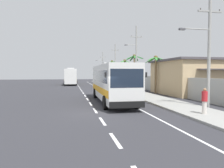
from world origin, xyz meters
TOP-DOWN VIEW (x-y plane):
  - ground_plane at (0.00, 0.00)m, footprint 160.00×160.00m
  - sidewalk_kerb at (6.80, 10.00)m, footprint 3.20×90.00m
  - lane_markings at (1.99, 14.70)m, footprint 3.50×71.00m
  - boundary_wall at (10.60, 14.00)m, footprint 0.24×60.00m
  - coach_bus_foreground at (2.09, 4.82)m, footprint 3.03×11.44m
  - coach_bus_far_lane at (-1.53, 36.09)m, footprint 3.07×11.94m
  - motorcycle_beside_bus at (4.20, 14.02)m, footprint 0.56×1.96m
  - pedestrian_near_kerb at (5.89, 14.66)m, footprint 0.36×0.36m
  - pedestrian_midwalk at (6.56, -2.71)m, footprint 0.36×0.36m
  - utility_pole_nearest at (8.59, -0.11)m, footprint 3.54×0.24m
  - utility_pole_mid at (8.27, 16.71)m, footprint 2.84×0.24m
  - utility_pole_far at (8.67, 33.53)m, footprint 1.87×0.24m
  - utility_pole_distant at (8.28, 50.35)m, footprint 3.15×0.24m
  - palm_nearest at (8.59, 24.73)m, footprint 2.79×2.59m
  - palm_second at (9.52, 12.02)m, footprint 2.96×3.07m
  - palm_third at (8.42, 36.18)m, footprint 2.68×2.61m
  - palm_fourth at (9.63, 21.89)m, footprint 3.65×3.54m
  - roadside_building at (15.28, 10.18)m, footprint 11.49×9.94m

SIDE VIEW (x-z plane):
  - ground_plane at x=0.00m, z-range 0.00..0.00m
  - lane_markings at x=1.99m, z-range 0.00..0.01m
  - sidewalk_kerb at x=6.80m, z-range 0.00..0.14m
  - motorcycle_beside_bus at x=4.20m, z-range -0.16..1.50m
  - pedestrian_midwalk at x=6.56m, z-range 0.17..1.81m
  - pedestrian_near_kerb at x=5.89m, z-range 0.19..1.99m
  - boundary_wall at x=10.60m, z-range 0.00..2.26m
  - coach_bus_foreground at x=2.09m, z-range 0.08..3.80m
  - coach_bus_far_lane at x=-1.53m, z-range 0.08..3.99m
  - roadside_building at x=15.28m, z-range 0.02..4.45m
  - palm_second at x=9.52m, z-range 1.27..6.35m
  - palm_nearest at x=8.59m, z-range 1.26..6.63m
  - palm_third at x=8.42m, z-range 1.35..7.23m
  - utility_pole_nearest at x=8.59m, z-range 0.31..8.52m
  - palm_fourth at x=9.63m, z-range 1.65..7.75m
  - utility_pole_far at x=8.67m, z-range 0.17..9.60m
  - utility_pole_distant at x=8.28m, z-range 0.24..9.54m
  - utility_pole_mid at x=8.27m, z-range 0.25..10.19m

